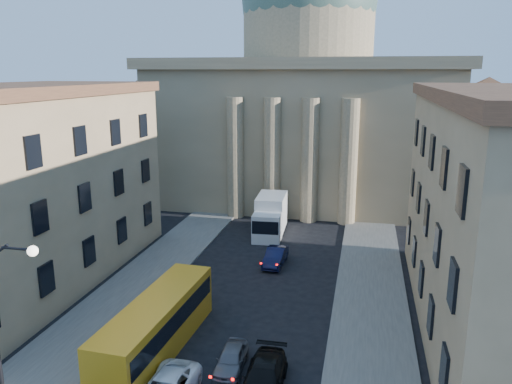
% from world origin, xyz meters
% --- Properties ---
extents(sidewalk_left, '(5.00, 60.00, 0.15)m').
position_xyz_m(sidewalk_left, '(-8.50, 18.00, 0.07)').
color(sidewalk_left, '#55534E').
rests_on(sidewalk_left, ground).
extents(sidewalk_right, '(5.00, 60.00, 0.15)m').
position_xyz_m(sidewalk_right, '(8.50, 18.00, 0.07)').
color(sidewalk_right, '#55534E').
rests_on(sidewalk_right, ground).
extents(church, '(68.02, 28.76, 36.60)m').
position_xyz_m(church, '(0.00, 55.47, 11.88)').
color(church, '#7D6C4D').
rests_on(church, ground).
extents(building_left, '(11.60, 26.60, 14.70)m').
position_xyz_m(building_left, '(-17.00, 22.00, 7.42)').
color(building_left, tan).
rests_on(building_left, ground).
extents(street_lamp, '(2.62, 0.44, 8.83)m').
position_xyz_m(street_lamp, '(-6.97, 8.00, 5.29)').
color(street_lamp, black).
rests_on(street_lamp, ground).
extents(car_right_mid, '(2.06, 4.91, 1.42)m').
position_xyz_m(car_right_mid, '(3.23, 13.11, 0.71)').
color(car_right_mid, black).
rests_on(car_right_mid, ground).
extents(car_right_far, '(1.60, 3.67, 1.23)m').
position_xyz_m(car_right_far, '(1.16, 14.55, 0.62)').
color(car_right_far, '#55565B').
rests_on(car_right_far, ground).
extents(car_right_distant, '(1.60, 4.25, 1.38)m').
position_xyz_m(car_right_distant, '(0.80, 29.76, 0.69)').
color(car_right_distant, black).
rests_on(car_right_distant, ground).
extents(city_bus, '(3.08, 11.11, 3.10)m').
position_xyz_m(city_bus, '(-3.43, 15.40, 1.67)').
color(city_bus, orange).
rests_on(city_bus, ground).
extents(box_truck, '(2.99, 6.85, 3.69)m').
position_xyz_m(box_truck, '(-1.15, 37.58, 1.75)').
color(box_truck, silver).
rests_on(box_truck, ground).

